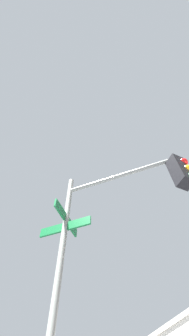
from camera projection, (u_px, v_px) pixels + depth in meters
The scene contains 1 object.
traffic_signal_near at pixel (121, 217), 4.22m from camera, with size 2.36×2.32×5.47m.
Camera 1 is at (-3.88, -7.44, 0.91)m, focal length 24.50 mm.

